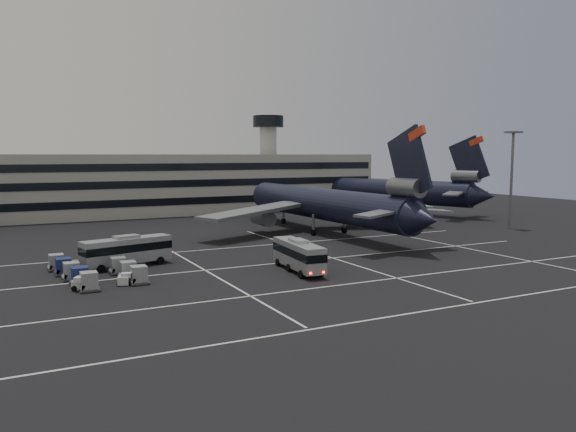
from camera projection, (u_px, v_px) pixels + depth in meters
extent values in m
plane|color=black|center=(264.00, 272.00, 66.98)|extent=(260.00, 260.00, 0.00)
cube|color=silver|center=(371.00, 320.00, 47.48)|extent=(90.00, 0.25, 0.01)
cube|color=silver|center=(304.00, 290.00, 58.12)|extent=(90.00, 0.25, 0.01)
cube|color=silver|center=(251.00, 266.00, 70.53)|extent=(90.00, 0.25, 0.01)
cube|color=silver|center=(214.00, 249.00, 82.94)|extent=(90.00, 0.25, 0.01)
cube|color=silver|center=(200.00, 267.00, 69.60)|extent=(0.25, 55.00, 0.01)
cube|color=silver|center=(325.00, 256.00, 77.70)|extent=(0.25, 55.00, 0.01)
cube|color=silver|center=(446.00, 244.00, 87.60)|extent=(0.25, 55.00, 0.01)
cube|color=gray|center=(135.00, 185.00, 130.04)|extent=(120.00, 18.00, 14.00)
cube|color=black|center=(144.00, 203.00, 122.40)|extent=(118.00, 0.20, 1.60)
cube|color=black|center=(144.00, 184.00, 121.97)|extent=(118.00, 0.20, 1.60)
cube|color=black|center=(143.00, 167.00, 121.56)|extent=(118.00, 0.20, 1.60)
cylinder|color=gray|center=(268.00, 166.00, 147.13)|extent=(4.40, 4.40, 22.00)
cylinder|color=black|center=(268.00, 122.00, 145.88)|extent=(8.00, 8.00, 3.00)
ellipsoid|color=#38332B|center=(160.00, 221.00, 232.64)|extent=(252.00, 180.00, 44.00)
ellipsoid|color=#38332B|center=(326.00, 203.00, 268.14)|extent=(168.00, 120.00, 24.00)
cylinder|color=slate|center=(511.00, 181.00, 105.39)|extent=(0.50, 0.50, 18.00)
cube|color=slate|center=(514.00, 132.00, 104.41)|extent=(2.40, 2.40, 0.35)
cylinder|color=black|center=(323.00, 204.00, 99.63)|extent=(6.39, 48.09, 5.60)
cone|color=black|center=(261.00, 195.00, 122.65)|extent=(5.67, 4.59, 5.60)
cone|color=black|center=(425.00, 219.00, 76.34)|extent=(5.12, 5.08, 5.04)
cube|color=black|center=(409.00, 164.00, 78.61)|extent=(0.66, 9.48, 10.97)
cube|color=red|center=(417.00, 134.00, 76.83)|extent=(0.60, 3.24, 2.24)
cylinder|color=#595B60|center=(406.00, 187.00, 79.41)|extent=(2.80, 6.04, 2.70)
cube|color=slate|center=(380.00, 213.00, 78.27)|extent=(8.03, 4.80, 0.87)
cube|color=slate|center=(426.00, 210.00, 82.18)|extent=(7.98, 4.58, 0.87)
cube|color=slate|center=(254.00, 211.00, 95.66)|extent=(22.40, 13.64, 1.75)
cylinder|color=#595B60|center=(263.00, 218.00, 99.88)|extent=(2.79, 5.54, 2.70)
cube|color=slate|center=(373.00, 205.00, 107.28)|extent=(22.51, 13.04, 1.75)
cylinder|color=#595B60|center=(351.00, 213.00, 108.70)|extent=(2.79, 5.54, 2.70)
cylinder|color=slate|center=(283.00, 213.00, 113.45)|extent=(0.44, 0.44, 3.00)
cylinder|color=black|center=(283.00, 221.00, 113.63)|extent=(0.52, 1.11, 1.10)
cylinder|color=slate|center=(313.00, 223.00, 96.71)|extent=(0.44, 0.44, 3.00)
cylinder|color=black|center=(313.00, 232.00, 96.89)|extent=(0.52, 1.11, 1.10)
cylinder|color=slate|center=(344.00, 221.00, 99.68)|extent=(0.44, 0.44, 3.00)
cylinder|color=black|center=(344.00, 230.00, 99.86)|extent=(0.52, 1.11, 1.10)
cylinder|color=black|center=(379.00, 190.00, 137.38)|extent=(21.89, 46.97, 5.60)
cone|color=black|center=(299.00, 186.00, 155.08)|extent=(6.81, 6.16, 5.60)
cone|color=black|center=(483.00, 196.00, 119.48)|extent=(6.46, 6.44, 5.04)
cube|color=black|center=(469.00, 161.00, 121.04)|extent=(3.75, 9.06, 10.97)
cube|color=red|center=(476.00, 141.00, 119.57)|extent=(1.64, 3.22, 2.24)
cylinder|color=#595B60|center=(466.00, 176.00, 121.73)|extent=(4.61, 6.56, 2.70)
cube|color=slate|center=(455.00, 193.00, 119.39)|extent=(8.05, 6.71, 0.87)
cube|color=slate|center=(472.00, 191.00, 125.51)|extent=(7.89, 4.25, 0.87)
cylinder|color=slate|center=(378.00, 203.00, 137.70)|extent=(0.44, 0.44, 3.00)
cylinder|color=black|center=(378.00, 209.00, 137.88)|extent=(0.85, 1.21, 1.10)
cube|color=gray|center=(298.00, 254.00, 67.11)|extent=(3.54, 11.10, 2.97)
cube|color=black|center=(298.00, 252.00, 67.07)|extent=(3.60, 11.16, 0.94)
cube|color=gray|center=(298.00, 241.00, 66.93)|extent=(1.87, 3.12, 0.35)
cylinder|color=black|center=(301.00, 274.00, 63.30)|extent=(0.41, 0.98, 0.95)
cylinder|color=black|center=(321.00, 273.00, 64.19)|extent=(0.41, 0.98, 0.95)
cylinder|color=black|center=(289.00, 268.00, 66.83)|extent=(0.41, 0.98, 0.95)
cylinder|color=black|center=(308.00, 267.00, 67.73)|extent=(0.41, 0.98, 0.95)
cylinder|color=black|center=(278.00, 262.00, 70.37)|extent=(0.41, 0.98, 0.95)
cylinder|color=black|center=(296.00, 261.00, 71.26)|extent=(0.41, 0.98, 0.95)
cube|color=#FF0C05|center=(311.00, 273.00, 61.88)|extent=(0.25, 0.10, 0.22)
cube|color=#FF0C05|center=(324.00, 272.00, 62.45)|extent=(0.25, 0.10, 0.22)
cube|color=gray|center=(127.00, 250.00, 69.74)|extent=(11.46, 5.26, 3.05)
cube|color=black|center=(127.00, 247.00, 69.70)|extent=(11.53, 5.33, 0.97)
cube|color=gray|center=(126.00, 237.00, 69.56)|extent=(3.36, 2.34, 0.36)
cylinder|color=black|center=(160.00, 260.00, 71.54)|extent=(1.03, 0.56, 0.98)
cylinder|color=black|center=(151.00, 258.00, 73.43)|extent=(1.03, 0.56, 0.98)
cylinder|color=black|center=(132.00, 264.00, 68.97)|extent=(1.03, 0.56, 0.98)
cylinder|color=black|center=(123.00, 261.00, 70.86)|extent=(1.03, 0.56, 0.98)
cylinder|color=black|center=(101.00, 269.00, 66.40)|extent=(1.03, 0.56, 0.98)
cylinder|color=black|center=(92.00, 265.00, 68.29)|extent=(1.03, 0.56, 0.98)
cube|color=beige|center=(124.00, 280.00, 60.43)|extent=(1.76, 2.35, 0.86)
cube|color=beige|center=(123.00, 275.00, 59.90)|extent=(1.27, 1.15, 0.48)
cylinder|color=black|center=(118.00, 284.00, 59.63)|extent=(0.37, 0.57, 0.53)
cylinder|color=black|center=(128.00, 283.00, 59.78)|extent=(0.37, 0.57, 0.53)
cylinder|color=black|center=(120.00, 280.00, 61.13)|extent=(0.37, 0.57, 0.53)
cylinder|color=black|center=(130.00, 280.00, 61.28)|extent=(0.37, 0.57, 0.53)
cube|color=beige|center=(85.00, 285.00, 57.84)|extent=(2.68, 2.24, 0.96)
cube|color=beige|center=(90.00, 278.00, 57.76)|extent=(1.40, 1.49, 0.53)
cylinder|color=black|center=(91.00, 289.00, 57.26)|extent=(0.64, 0.49, 0.60)
cylinder|color=black|center=(95.00, 286.00, 58.43)|extent=(0.64, 0.49, 0.60)
cylinder|color=black|center=(74.00, 289.00, 57.30)|extent=(0.64, 0.49, 0.60)
cylinder|color=black|center=(79.00, 286.00, 58.47)|extent=(0.64, 0.49, 0.60)
cube|color=#2D2D30|center=(89.00, 289.00, 57.60)|extent=(2.38, 2.64, 0.19)
cylinder|color=black|center=(89.00, 290.00, 57.61)|extent=(0.11, 0.21, 0.21)
cube|color=#93969B|center=(89.00, 280.00, 57.50)|extent=(1.90, 1.90, 1.70)
cube|color=#2D2D30|center=(139.00, 282.00, 60.74)|extent=(2.38, 2.64, 0.19)
cylinder|color=black|center=(139.00, 283.00, 60.74)|extent=(0.11, 0.21, 0.21)
cube|color=#93969B|center=(139.00, 274.00, 60.63)|extent=(1.90, 1.90, 1.70)
cube|color=#2D2D30|center=(80.00, 283.00, 60.15)|extent=(2.38, 2.64, 0.19)
cylinder|color=black|center=(80.00, 284.00, 60.16)|extent=(0.11, 0.21, 0.21)
cube|color=navy|center=(80.00, 275.00, 60.05)|extent=(1.90, 1.90, 1.70)
cube|color=#2D2D30|center=(128.00, 277.00, 63.29)|extent=(2.38, 2.64, 0.19)
cylinder|color=black|center=(128.00, 278.00, 63.29)|extent=(0.11, 0.21, 0.21)
cube|color=#93969B|center=(128.00, 269.00, 63.18)|extent=(1.90, 1.90, 1.70)
cube|color=#2D2D30|center=(72.00, 278.00, 62.71)|extent=(2.38, 2.64, 0.19)
cylinder|color=black|center=(72.00, 279.00, 62.71)|extent=(0.11, 0.21, 0.21)
cube|color=#93969B|center=(71.00, 270.00, 62.60)|extent=(1.90, 1.90, 1.70)
cube|color=#2D2D30|center=(118.00, 272.00, 65.84)|extent=(2.38, 2.64, 0.19)
cylinder|color=black|center=(118.00, 273.00, 65.84)|extent=(0.11, 0.21, 0.21)
cube|color=#93969B|center=(118.00, 264.00, 65.73)|extent=(1.90, 1.90, 1.70)
cube|color=#2D2D30|center=(64.00, 273.00, 65.26)|extent=(2.38, 2.64, 0.19)
cylinder|color=black|center=(64.00, 274.00, 65.26)|extent=(0.11, 0.21, 0.21)
cube|color=navy|center=(64.00, 265.00, 65.15)|extent=(1.90, 1.90, 1.70)
cube|color=#2D2D30|center=(109.00, 268.00, 68.39)|extent=(2.38, 2.64, 0.19)
cylinder|color=black|center=(109.00, 268.00, 68.40)|extent=(0.11, 0.21, 0.21)
cube|color=#93969B|center=(109.00, 260.00, 68.29)|extent=(1.90, 1.90, 1.70)
cube|color=#2D2D30|center=(57.00, 269.00, 67.81)|extent=(2.38, 2.64, 0.19)
cylinder|color=black|center=(57.00, 269.00, 67.81)|extent=(0.11, 0.21, 0.21)
cube|color=#93969B|center=(56.00, 261.00, 67.70)|extent=(1.90, 1.90, 1.70)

